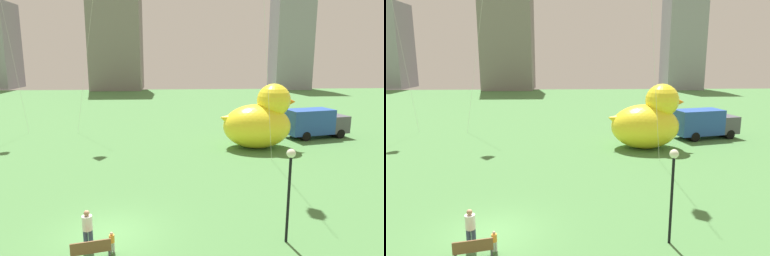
% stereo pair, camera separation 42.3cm
% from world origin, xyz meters
% --- Properties ---
extents(ground_plane, '(140.00, 140.00, 0.00)m').
position_xyz_m(ground_plane, '(0.00, 0.00, 0.00)').
color(ground_plane, '#4A7F43').
extents(park_bench, '(1.60, 0.79, 0.90)m').
position_xyz_m(park_bench, '(-0.34, -2.10, 0.47)').
color(park_bench, brown).
rests_on(park_bench, ground).
extents(person_adult, '(0.42, 0.42, 1.70)m').
position_xyz_m(person_adult, '(-0.67, -1.16, 0.94)').
color(person_adult, '#38476B').
rests_on(person_adult, ground).
extents(person_child, '(0.22, 0.22, 0.90)m').
position_xyz_m(person_child, '(0.37, -1.53, 0.50)').
color(person_child, silver).
rests_on(person_child, ground).
extents(giant_inflatable_duck, '(6.78, 4.35, 5.62)m').
position_xyz_m(giant_inflatable_duck, '(10.54, 14.68, 2.39)').
color(giant_inflatable_duck, yellow).
rests_on(giant_inflatable_duck, ground).
extents(lamppost, '(0.38, 0.38, 4.19)m').
position_xyz_m(lamppost, '(7.79, -1.15, 2.95)').
color(lamppost, black).
rests_on(lamppost, ground).
extents(box_truck, '(6.61, 3.69, 2.85)m').
position_xyz_m(box_truck, '(16.99, 18.13, 1.45)').
color(box_truck, '#264CA5').
rests_on(box_truck, ground).
extents(city_skyline, '(80.53, 14.75, 32.70)m').
position_xyz_m(city_skyline, '(-6.30, 71.84, 14.23)').
color(city_skyline, gray).
rests_on(city_skyline, ground).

